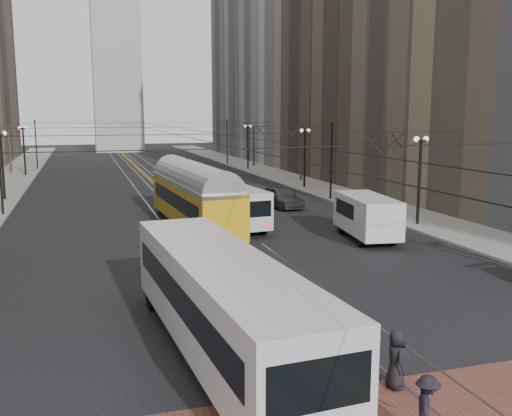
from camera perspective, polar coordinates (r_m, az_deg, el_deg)
ground at (r=17.50m, az=9.60°, el=-15.41°), size 260.00×260.00×0.00m
sidewalk_right at (r=63.61m, az=3.59°, el=2.86°), size 5.00×140.00×0.15m
streetcar_rails at (r=60.04m, az=-9.95°, el=2.28°), size 4.80×130.00×0.02m
centre_lines at (r=60.04m, az=-9.95°, el=2.28°), size 0.42×130.00×0.01m
building_right_mid at (r=69.18m, az=11.99°, el=17.26°), size 16.00×20.00×34.00m
building_right_far at (r=106.13m, az=1.14°, el=16.27°), size 16.00×20.00×40.00m
lamp_posts at (r=43.74m, az=-7.37°, el=3.41°), size 27.60×57.20×5.60m
street_trees at (r=50.13m, az=-8.63°, el=4.14°), size 31.68×53.28×5.60m
trolley_wires at (r=49.64m, az=-8.59°, el=5.22°), size 25.96×120.00×6.60m
transit_bus at (r=17.25m, az=-3.47°, el=-9.97°), size 3.51×12.86×3.18m
streetcar at (r=36.87m, az=-6.23°, el=0.53°), size 3.44×14.17×3.31m
rear_bus at (r=38.06m, az=-3.02°, el=0.40°), size 3.26×10.58×2.72m
cargo_van at (r=33.93m, az=11.00°, el=-0.99°), size 2.98×6.05×2.57m
sedan_grey at (r=44.97m, az=2.48°, el=1.15°), size 2.78×5.29×1.71m
sedan_silver at (r=50.66m, az=-2.47°, el=1.93°), size 1.82×4.51×1.46m
pedestrian_a at (r=16.20m, az=13.82°, el=-14.44°), size 0.65×0.88×1.63m
pedestrian_d at (r=14.09m, az=16.74°, el=-18.60°), size 0.93×1.14×1.54m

